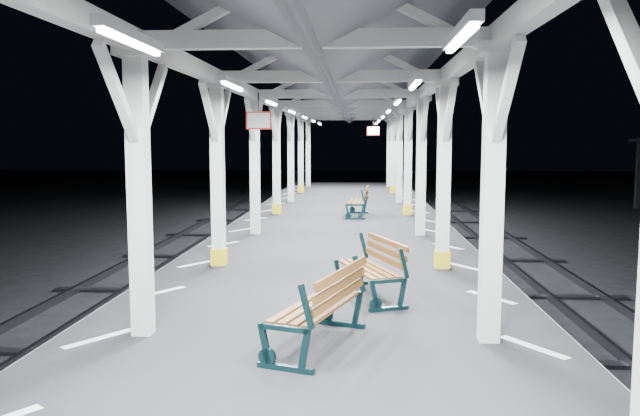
{
  "coord_description": "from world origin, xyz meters",
  "views": [
    {
      "loc": [
        0.52,
        -8.99,
        3.26
      ],
      "look_at": [
        -0.1,
        0.86,
        2.2
      ],
      "focal_mm": 35.0,
      "sensor_mm": 36.0,
      "label": 1
    }
  ],
  "objects": [
    {
      "name": "hazard_stripes_right",
      "position": [
        2.45,
        0.0,
        1.0
      ],
      "size": [
        1.0,
        48.0,
        0.01
      ],
      "primitive_type": "cube",
      "color": "silver",
      "rests_on": "platform"
    },
    {
      "name": "ground",
      "position": [
        0.0,
        0.0,
        0.0
      ],
      "size": [
        120.0,
        120.0,
        0.0
      ],
      "primitive_type": "plane",
      "color": "black",
      "rests_on": "ground"
    },
    {
      "name": "bench_mid",
      "position": [
        0.75,
        -0.06,
        1.45
      ],
      "size": [
        1.08,
        1.67,
        0.85
      ],
      "rotation": [
        0.0,
        0.0,
        0.35
      ],
      "color": "black",
      "rests_on": "platform"
    },
    {
      "name": "bench_far",
      "position": [
        0.57,
        9.64,
        1.48
      ],
      "size": [
        0.73,
        1.7,
        0.9
      ],
      "rotation": [
        0.0,
        0.0,
        -0.06
      ],
      "color": "black",
      "rests_on": "platform"
    },
    {
      "name": "hazard_stripes_left",
      "position": [
        -2.45,
        0.0,
        1.0
      ],
      "size": [
        1.0,
        48.0,
        0.01
      ],
      "primitive_type": "cube",
      "color": "silver",
      "rests_on": "platform"
    },
    {
      "name": "canopy",
      "position": [
        0.0,
        -0.02,
        4.56
      ],
      "size": [
        5.4,
        49.0,
        4.65
      ],
      "color": "beige",
      "rests_on": "platform"
    },
    {
      "name": "bench_near",
      "position": [
        0.16,
        -2.34,
        1.48
      ],
      "size": [
        1.1,
        1.78,
        0.91
      ],
      "rotation": [
        0.0,
        0.0,
        -0.32
      ],
      "color": "black",
      "rests_on": "platform"
    },
    {
      "name": "platform",
      "position": [
        0.0,
        0.0,
        0.5
      ],
      "size": [
        6.0,
        50.0,
        1.0
      ],
      "primitive_type": "cube",
      "color": "black",
      "rests_on": "ground"
    }
  ]
}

